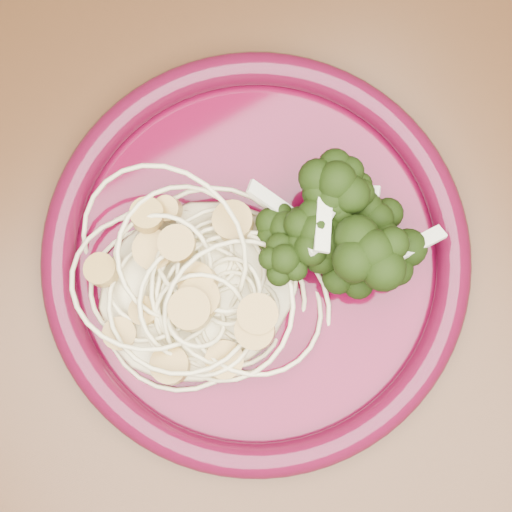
{
  "coord_description": "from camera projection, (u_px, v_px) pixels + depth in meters",
  "views": [
    {
      "loc": [
        -0.01,
        -0.05,
        1.27
      ],
      "look_at": [
        0.02,
        0.02,
        0.77
      ],
      "focal_mm": 50.0,
      "sensor_mm": 36.0,
      "label": 1
    }
  ],
  "objects": [
    {
      "name": "dining_table",
      "position": [
        244.0,
        302.0,
        0.62
      ],
      "size": [
        1.2,
        0.8,
        0.75
      ],
      "color": "#472814",
      "rests_on": "ground"
    },
    {
      "name": "dinner_plate",
      "position": [
        256.0,
        258.0,
        0.52
      ],
      "size": [
        0.32,
        0.32,
        0.03
      ],
      "rotation": [
        0.0,
        0.0,
        -0.02
      ],
      "color": "#4A041A",
      "rests_on": "dining_table"
    },
    {
      "name": "spaghetti_pile",
      "position": [
        196.0,
        289.0,
        0.5
      ],
      "size": [
        0.15,
        0.13,
        0.03
      ],
      "primitive_type": "ellipsoid",
      "rotation": [
        0.0,
        0.0,
        -0.02
      ],
      "color": "beige",
      "rests_on": "dinner_plate"
    },
    {
      "name": "scallop_cluster",
      "position": [
        191.0,
        283.0,
        0.46
      ],
      "size": [
        0.14,
        0.14,
        0.05
      ],
      "primitive_type": null,
      "rotation": [
        0.0,
        0.0,
        -0.02
      ],
      "color": "#B89143",
      "rests_on": "spaghetti_pile"
    },
    {
      "name": "broccoli_pile",
      "position": [
        330.0,
        212.0,
        0.5
      ],
      "size": [
        0.1,
        0.16,
        0.05
      ],
      "primitive_type": "ellipsoid",
      "rotation": [
        0.0,
        0.0,
        -0.02
      ],
      "color": "black",
      "rests_on": "dinner_plate"
    },
    {
      "name": "onion_garnish",
      "position": [
        335.0,
        202.0,
        0.47
      ],
      "size": [
        0.07,
        0.1,
        0.05
      ],
      "primitive_type": null,
      "rotation": [
        0.0,
        0.0,
        -0.02
      ],
      "color": "beige",
      "rests_on": "broccoli_pile"
    }
  ]
}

